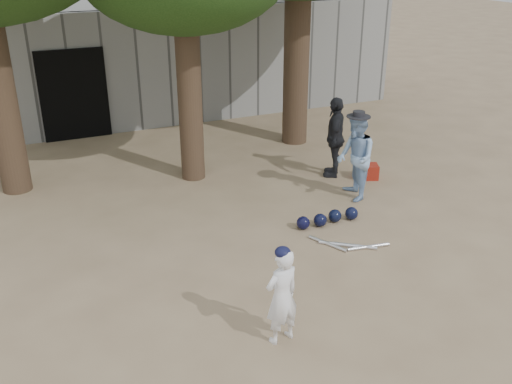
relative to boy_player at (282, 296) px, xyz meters
name	(u,v)px	position (x,y,z in m)	size (l,w,h in m)	color
ground	(246,285)	(0.09, 1.30, -0.64)	(70.00, 70.00, 0.00)	#937C5E
boy_player	(282,296)	(0.00, 0.00, 0.00)	(0.47, 0.31, 1.28)	white
spectator_blue	(356,158)	(3.15, 3.24, 0.19)	(0.80, 0.62, 1.65)	#8EB1DB
spectator_dark	(335,137)	(3.42, 4.41, 0.20)	(0.98, 0.41, 1.67)	black
red_bag	(367,171)	(3.97, 3.96, -0.49)	(0.42, 0.32, 0.30)	#A12D15
back_building	(103,57)	(0.09, 11.64, 0.86)	(16.00, 5.24, 3.00)	gray
helmet_row	(328,218)	(2.14, 2.49, -0.52)	(1.19, 0.27, 0.23)	black
bat_pile	(348,245)	(2.03, 1.66, -0.61)	(1.08, 0.82, 0.06)	silver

